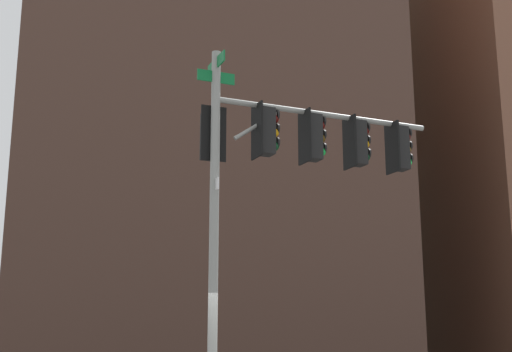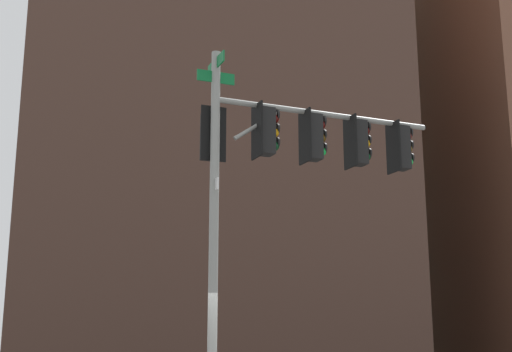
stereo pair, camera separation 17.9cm
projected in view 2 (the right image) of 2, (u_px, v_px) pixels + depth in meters
signal_pole_assembly at (291, 155)px, 15.29m from camera, size 5.36×1.81×7.47m
building_brick_nearside at (215, 27)px, 52.33m from camera, size 22.50×20.01×48.23m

